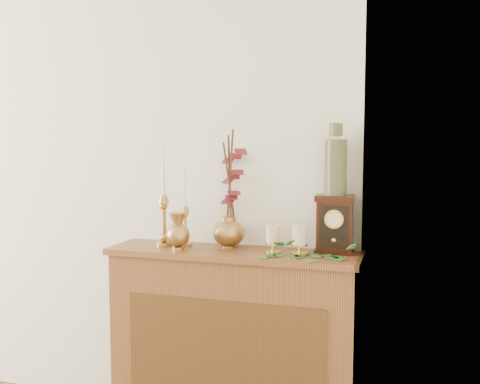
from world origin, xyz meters
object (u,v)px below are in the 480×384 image
(candlestick_left, at_px, (164,212))
(ginger_jar, at_px, (232,194))
(bud_vase, at_px, (178,232))
(mantel_clock, at_px, (335,225))
(candlestick_center, at_px, (185,220))
(ceramic_vase, at_px, (336,163))

(candlestick_left, distance_m, ginger_jar, 0.36)
(bud_vase, xyz_separation_m, ginger_jar, (0.21, 0.19, 0.17))
(bud_vase, distance_m, mantel_clock, 0.75)
(candlestick_center, xyz_separation_m, bud_vase, (0.01, -0.11, -0.05))
(bud_vase, xyz_separation_m, ceramic_vase, (0.73, 0.18, 0.33))
(ginger_jar, bearing_deg, mantel_clock, -2.02)
(candlestick_center, distance_m, mantel_clock, 0.74)
(candlestick_center, xyz_separation_m, ceramic_vase, (0.74, 0.07, 0.29))
(candlestick_left, bearing_deg, bud_vase, -37.73)
(ginger_jar, xyz_separation_m, mantel_clock, (0.52, -0.02, -0.13))
(mantel_clock, bearing_deg, candlestick_left, -177.80)
(bud_vase, bearing_deg, candlestick_left, 142.27)
(candlestick_center, bearing_deg, candlestick_left, -167.15)
(candlestick_center, distance_m, bud_vase, 0.12)
(candlestick_left, distance_m, bud_vase, 0.17)
(mantel_clock, bearing_deg, ceramic_vase, 90.00)
(candlestick_center, bearing_deg, ceramic_vase, 5.16)
(candlestick_left, xyz_separation_m, candlestick_center, (0.10, 0.02, -0.04))
(candlestick_center, bearing_deg, mantel_clock, 4.96)
(candlestick_left, bearing_deg, candlestick_center, 12.85)
(candlestick_center, xyz_separation_m, mantel_clock, (0.74, 0.06, -0.00))
(candlestick_left, relative_size, ceramic_vase, 1.57)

